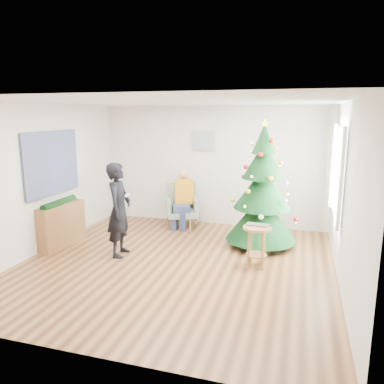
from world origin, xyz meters
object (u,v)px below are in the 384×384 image
(standing_man, at_px, (119,210))
(christmas_tree, at_px, (262,190))
(armchair, at_px, (182,211))
(stool, at_px, (257,246))
(console, at_px, (61,225))

(standing_man, bearing_deg, christmas_tree, -69.96)
(armchair, bearing_deg, stool, -66.74)
(console, bearing_deg, stool, 8.76)
(armchair, relative_size, console, 0.96)
(christmas_tree, xyz_separation_m, stool, (0.04, -1.02, -0.72))
(armchair, distance_m, standing_man, 2.04)
(christmas_tree, height_order, console, christmas_tree)
(standing_man, xyz_separation_m, console, (-1.26, 0.09, -0.41))
(armchair, bearing_deg, console, -156.97)
(stool, distance_m, armchair, 2.54)
(armchair, height_order, standing_man, standing_man)
(stool, xyz_separation_m, console, (-3.60, -0.06, 0.06))
(stool, xyz_separation_m, armchair, (-1.83, 1.77, 0.01))
(christmas_tree, relative_size, armchair, 2.46)
(stool, distance_m, standing_man, 2.39)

